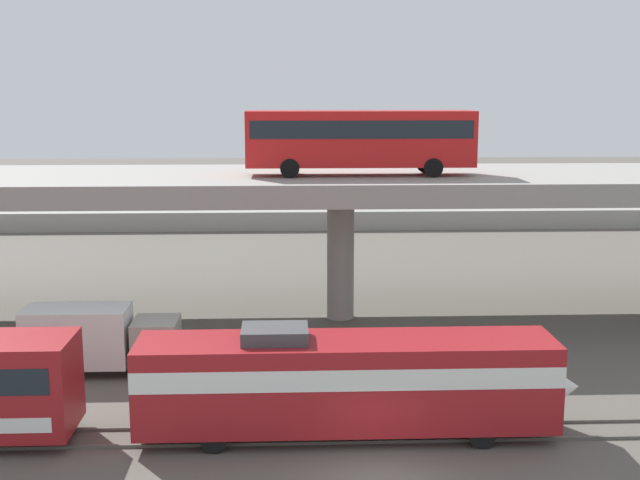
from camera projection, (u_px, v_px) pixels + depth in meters
name	position (u px, v px, depth m)	size (l,w,h in m)	color
rail_strip_near	(371.00, 442.00, 29.73)	(110.00, 0.12, 0.12)	#59544C
rail_strip_far	(367.00, 425.00, 31.23)	(110.00, 0.12, 0.12)	#59544C
train_locomotive	(367.00, 378.00, 30.09)	(16.27, 3.04, 4.18)	maroon
highway_overpass	(341.00, 188.00, 44.90)	(96.00, 11.43, 8.11)	gray
transit_bus_on_overpass	(360.00, 136.00, 43.37)	(12.00, 2.68, 3.40)	red
service_truck_west	(97.00, 338.00, 36.88)	(6.80, 2.46, 3.04)	#9E998C
pier_parking_lot	(317.00, 212.00, 80.46)	(68.09, 12.39, 1.71)	gray
parked_car_0	(591.00, 191.00, 83.46)	(4.16, 1.90, 1.50)	silver
parked_car_1	(538.00, 194.00, 81.15)	(4.48, 1.91, 1.50)	#B7B7BC
parked_car_2	(249.00, 197.00, 78.82)	(4.28, 1.82, 1.50)	silver
parked_car_3	(196.00, 199.00, 77.21)	(4.03, 1.90, 1.50)	#B7B7BC
harbor_water	(310.00, 192.00, 103.22)	(140.00, 36.00, 0.01)	navy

